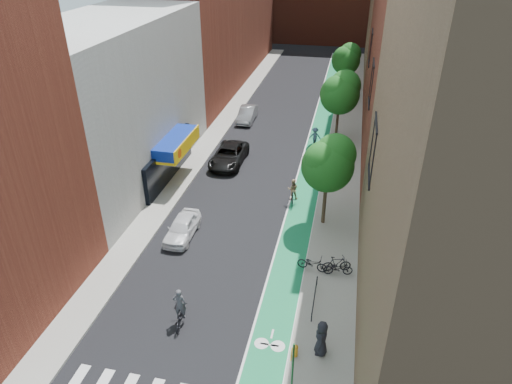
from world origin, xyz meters
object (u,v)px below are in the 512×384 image
Objects in this scene: parked_car_black at (229,155)px; cyclist_lane_near at (293,194)px; cyclist_lead at (180,312)px; pedestrian at (322,338)px; cyclist_lane_mid at (320,162)px; cyclist_lane_far at (315,139)px; parked_car_white at (182,227)px; fire_hydrant at (296,350)px; parked_car_silver at (247,114)px.

cyclist_lane_near is at bearing -40.31° from parked_car_black.
cyclist_lead is 7.10m from pedestrian.
cyclist_lane_far is at bearing -77.94° from cyclist_lane_mid.
cyclist_lane_mid is (1.50, 5.65, 0.02)m from cyclist_lane_near.
parked_car_white is 11.77m from fire_hydrant.
parked_car_white reaches higher than fire_hydrant.
parked_car_silver is 2.29× the size of cyclist_lane_near.
parked_car_silver is at bearing 94.73° from parked_car_black.
parked_car_black is at bearing 28.58° from cyclist_lane_far.
parked_car_silver is at bearing -49.16° from cyclist_lane_mid.
cyclist_lane_far reaches higher than fire_hydrant.
parked_car_white is 10.95m from parked_car_black.
cyclist_lane_near is 5.84m from cyclist_lane_mid.
parked_car_white is 13.72m from cyclist_lane_mid.
cyclist_lead is 0.98× the size of cyclist_lane_mid.
cyclist_lane_mid reaches higher than cyclist_lane_near.
cyclist_lane_near is 13.91m from fire_hydrant.
cyclist_lane_far is (6.97, 15.54, 0.23)m from parked_car_white.
parked_car_black is 20.92m from pedestrian.
cyclist_lane_near is (6.94, -15.46, 0.06)m from parked_car_silver.
parked_car_white is 0.72× the size of parked_car_black.
parked_car_black is 2.50× the size of cyclist_lane_mid.
cyclist_lane_mid reaches higher than parked_car_silver.
fire_hydrant is (2.10, -13.75, -0.28)m from cyclist_lane_near.
cyclist_lane_mid reaches higher than fire_hydrant.
cyclist_lane_near reaches higher than parked_car_white.
cyclist_lead reaches higher than cyclist_lane_near.
cyclist_lead is 6.04m from fire_hydrant.
parked_car_black is at bearing 88.64° from parked_car_white.
parked_car_black is at bearing -91.29° from cyclist_lead.
pedestrian is at bearing -39.33° from parked_car_white.
cyclist_lane_far is at bearing -109.71° from cyclist_lead.
parked_car_black is at bearing 2.27° from cyclist_lane_mid.
cyclist_lane_mid is 1.08× the size of cyclist_lane_far.
parked_car_silver is 30.52m from pedestrian.
cyclist_lane_mid reaches higher than cyclist_lane_far.
cyclist_lane_near reaches higher than fire_hydrant.
pedestrian reaches higher than parked_car_silver.
parked_car_silver is at bearing -73.74° from cyclist_lane_near.
cyclist_lane_mid is at bearing -50.52° from parked_car_silver.
cyclist_lane_mid is at bearing -112.78° from cyclist_lane_near.
pedestrian is (7.07, -0.52, 0.37)m from cyclist_lead.
parked_car_black is 8.06× the size of fire_hydrant.
cyclist_lane_mid is 19.04m from pedestrian.
fire_hydrant is at bearing 162.31° from cyclist_lead.
cyclist_lane_far reaches higher than parked_car_silver.
parked_car_silver is at bearing -162.34° from pedestrian.
parked_car_silver is 2.06× the size of cyclist_lead.
cyclist_lane_mid is at bearing 2.65° from parked_car_black.
pedestrian is at bearing 95.33° from cyclist_lane_mid.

